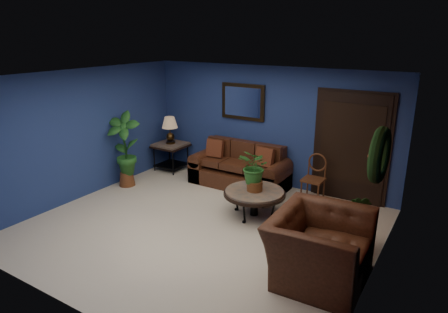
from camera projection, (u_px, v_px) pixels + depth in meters
The scene contains 18 objects.
floor at pixel (201, 227), 6.73m from camera, with size 5.50×5.50×0.00m, color beige.
wall_back at pixel (268, 126), 8.38m from camera, with size 5.50×0.04×2.50m, color navy.
wall_left at pixel (84, 134), 7.75m from camera, with size 0.04×5.00×2.50m, color navy.
wall_right_brick at pixel (380, 191), 4.97m from camera, with size 0.04×5.00×2.50m, color maroon.
ceiling at pixel (198, 77), 5.99m from camera, with size 5.50×5.00×0.02m, color silver.
crown_molding at pixel (389, 96), 4.63m from camera, with size 0.03×5.00×0.14m, color white.
wall_mirror at pixel (243, 102), 8.51m from camera, with size 1.02×0.06×0.77m, color #3D2913.
closet_door at pixel (351, 148), 7.53m from camera, with size 1.44×0.06×2.18m, color black.
wreath at pixel (380, 155), 4.91m from camera, with size 0.72×0.72×0.16m, color black.
sofa at pixel (241, 171), 8.53m from camera, with size 2.06×0.89×0.93m.
coffee_table at pixel (254, 193), 7.06m from camera, with size 1.10×1.10×0.47m.
end_table at pixel (171, 149), 9.41m from camera, with size 0.71×0.71×0.65m.
table_lamp at pixel (170, 127), 9.24m from camera, with size 0.37×0.37×0.61m.
side_chair at pixel (315, 175), 7.68m from camera, with size 0.40×0.40×0.92m.
armchair at pixel (319, 247), 5.24m from camera, with size 1.37×1.19×0.89m, color #4C2415.
coffee_plant at pixel (255, 168), 6.92m from camera, with size 0.68×0.63×0.75m.
floor_plant at pixel (356, 219), 6.01m from camera, with size 0.42×0.36×0.86m.
tall_plant at pixel (124, 146), 8.31m from camera, with size 0.83×0.69×1.59m.
Camera 1 is at (3.55, -4.94, 3.15)m, focal length 32.00 mm.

